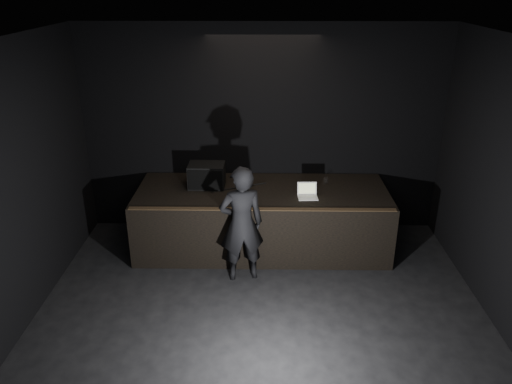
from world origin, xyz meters
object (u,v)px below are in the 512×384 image
Objects in this scene: stage_monitor at (207,176)px; stage_riser at (262,218)px; person at (242,224)px; beer_can at (247,194)px; laptop at (307,193)px.

stage_riser is at bearing -8.01° from stage_monitor.
stage_riser is 2.28× the size of person.
stage_monitor reaches higher than beer_can.
stage_monitor is 1.64m from laptop.
person reaches higher than stage_riser.
stage_monitor is 1.86× the size of laptop.
stage_monitor is at bearing 144.55° from beer_can.
stage_monitor reaches higher than stage_riser.
beer_can is at bearing -176.82° from laptop.
stage_monitor is at bearing 170.82° from stage_riser.
stage_riser is 0.92m from laptop.
beer_can is (-0.22, -0.33, 0.57)m from stage_riser.
beer_can is (-0.92, -0.10, 0.02)m from laptop.
stage_monitor is 3.88× the size of beer_can.
person is at bearing -147.01° from laptop.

